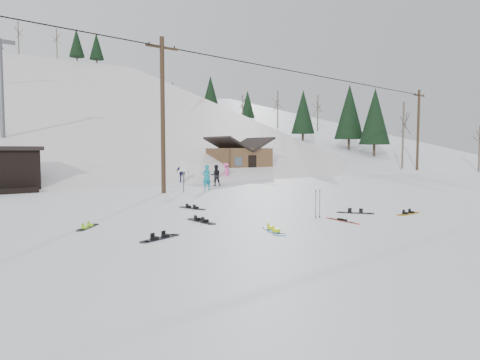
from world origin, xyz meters
TOP-DOWN VIEW (x-y plane):
  - ground at (0.00, 0.00)m, footprint 200.00×200.00m
  - ski_slope at (0.00, 55.00)m, footprint 60.00×85.24m
  - ridge_right at (38.00, 50.00)m, footprint 45.66×93.98m
  - treeline_right at (36.00, 42.00)m, footprint 20.00×60.00m
  - utility_pole at (2.00, 14.00)m, footprint 2.00×0.26m
  - utility_pole_right at (34.00, 17.00)m, footprint 2.00×0.26m
  - trail_sign at (3.10, 13.58)m, footprint 0.50×0.09m
  - lift_hut at (-5.00, 20.94)m, footprint 3.40×4.10m
  - lift_tower_near at (-4.00, 30.00)m, footprint 2.20×0.36m
  - cabin at (15.00, 24.00)m, footprint 5.39×4.40m
  - hero_snowboard at (-0.68, 1.21)m, footprint 0.78×1.53m
  - hero_skis at (2.51, 1.16)m, footprint 0.27×1.66m
  - ski_poles at (2.31, 2.15)m, footprint 0.29×0.08m
  - board_scatter_a at (-4.02, 2.28)m, footprint 1.40×0.66m
  - board_scatter_b at (-1.56, 4.04)m, footprint 0.34×1.61m
  - board_scatter_c at (-5.12, 5.27)m, footprint 0.98×1.06m
  - board_scatter_d at (4.43, 2.09)m, footprint 0.99×1.23m
  - board_scatter_e at (5.89, 0.68)m, footprint 1.46×0.30m
  - board_scatter_f at (-0.09, 7.18)m, footprint 0.57×1.52m
  - skier_teal at (5.01, 14.05)m, footprint 0.60×0.41m
  - skier_dark at (7.21, 16.32)m, footprint 0.90×0.82m
  - skier_pink at (10.88, 20.28)m, footprint 1.08×0.85m
  - skier_navy at (6.31, 19.48)m, footprint 1.05×0.81m

SIDE VIEW (x-z plane):
  - ski_slope at x=0.00m, z-range -44.99..20.99m
  - ridge_right at x=38.00m, z-range -38.30..16.30m
  - ground at x=0.00m, z-range 0.00..0.00m
  - treeline_right at x=36.00m, z-range -5.00..5.00m
  - board_scatter_c at x=-5.12m, z-range -0.02..0.07m
  - hero_skis at x=2.51m, z-range -0.02..0.07m
  - board_scatter_e at x=5.89m, z-range -0.02..0.08m
  - board_scatter_a at x=-4.02m, z-range -0.02..0.08m
  - board_scatter_d at x=4.43m, z-range -0.02..0.08m
  - board_scatter_f at x=-0.09m, z-range -0.03..0.08m
  - board_scatter_b at x=-1.56m, z-range -0.03..0.09m
  - hero_snowboard at x=-0.68m, z-range -0.03..0.09m
  - ski_poles at x=2.31m, z-range 0.01..1.08m
  - skier_pink at x=10.88m, z-range 0.00..1.46m
  - skier_dark at x=7.21m, z-range 0.00..1.48m
  - skier_teal at x=5.01m, z-range 0.00..1.59m
  - skier_navy at x=6.31m, z-range 0.00..1.66m
  - trail_sign at x=3.10m, z-range 0.35..2.20m
  - lift_hut at x=-5.00m, z-range -0.01..2.74m
  - cabin at x=15.00m, z-range -0.40..3.37m
  - utility_pole at x=2.00m, z-range 0.18..9.18m
  - utility_pole_right at x=34.00m, z-range 0.18..9.18m
  - lift_tower_near at x=-4.00m, z-range 3.86..11.86m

